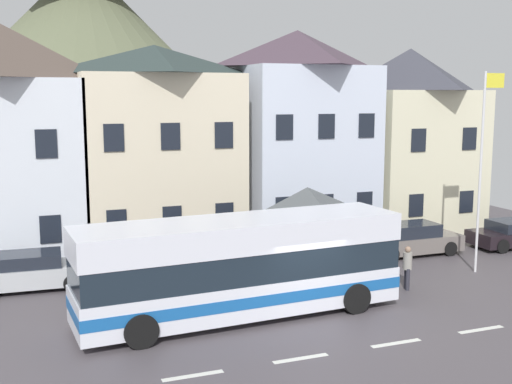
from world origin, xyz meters
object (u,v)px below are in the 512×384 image
hilltop_castle (87,67)px  townhouse_03 (297,135)px  public_bench (301,247)px  bus_shelter (307,202)px  pedestrian_00 (407,266)px  pedestrian_01 (340,257)px  transit_bus (241,268)px  parked_car_00 (311,250)px  townhouse_02 (156,149)px  townhouse_04 (408,139)px  parked_car_04 (30,271)px  townhouse_01 (4,145)px  parked_car_02 (410,239)px  flagpole (483,159)px

hilltop_castle → townhouse_03: bearing=-72.6°
public_bench → bus_shelter: bearing=-110.3°
pedestrian_00 → pedestrian_01: 2.48m
transit_bus → parked_car_00: (4.86, 4.99, -0.99)m
townhouse_02 → bus_shelter: 8.01m
bus_shelter → townhouse_04: bearing=36.6°
townhouse_04 → bus_shelter: townhouse_04 is taller
pedestrian_00 → public_bench: pedestrian_00 is taller
townhouse_02 → parked_car_04: 8.23m
townhouse_01 → public_bench: size_ratio=6.66×
townhouse_04 → transit_bus: (-13.03, -10.26, -3.09)m
townhouse_04 → transit_bus: bearing=-141.8°
parked_car_02 → townhouse_03: bearing=118.8°
parked_car_02 → pedestrian_00: 5.26m
townhouse_03 → parked_car_00: 7.22m
parked_car_02 → townhouse_02: bearing=153.4°
transit_bus → flagpole: 11.10m
pedestrian_00 → transit_bus: bearing=-174.8°
parked_car_04 → public_bench: parked_car_04 is taller
parked_car_02 → public_bench: 4.90m
townhouse_03 → pedestrian_00: townhouse_03 is taller
townhouse_02 → townhouse_03: 7.15m
parked_car_00 → townhouse_04: bearing=32.8°
hilltop_castle → bus_shelter: size_ratio=9.64×
townhouse_03 → flagpole: size_ratio=1.28×
townhouse_01 → pedestrian_00: bearing=-34.5°
parked_car_02 → parked_car_04: (-15.87, 0.66, -0.02)m
townhouse_01 → townhouse_02: 6.40m
flagpole → parked_car_00: bearing=149.2°
bus_shelter → parked_car_00: bus_shelter is taller
townhouse_02 → hilltop_castle: (-0.29, 24.12, 4.54)m
bus_shelter → public_bench: size_ratio=2.41×
townhouse_03 → flagpole: bearing=-65.9°
townhouse_04 → pedestrian_01: bearing=-135.9°
public_bench → flagpole: (5.67, -4.52, 4.07)m
townhouse_03 → flagpole: (3.96, -8.83, -0.52)m
townhouse_03 → parked_car_04: size_ratio=2.33×
parked_car_00 → pedestrian_00: pedestrian_00 is taller
townhouse_02 → pedestrian_00: bearing=-52.8°
public_bench → parked_car_04: bearing=-177.2°
pedestrian_00 → flagpole: 5.48m
townhouse_02 → pedestrian_01: (5.27, -7.73, -3.61)m
hilltop_castle → transit_bus: size_ratio=3.28×
pedestrian_00 → parked_car_04: bearing=158.9°
townhouse_03 → flagpole: townhouse_03 is taller
flagpole → parked_car_02: bearing=105.6°
transit_bus → flagpole: size_ratio=1.34×
hilltop_castle → parked_car_00: (5.64, -29.10, -8.54)m
hilltop_castle → pedestrian_01: (5.56, -31.85, -8.15)m
hilltop_castle → parked_car_02: (10.45, -29.21, -8.46)m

